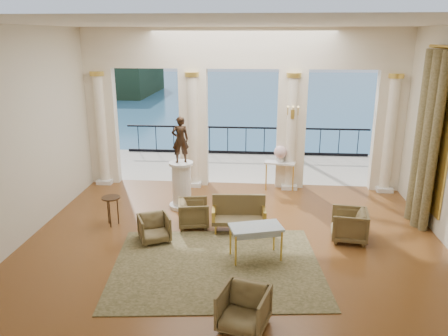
# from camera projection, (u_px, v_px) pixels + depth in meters

# --- Properties ---
(floor) EXTENTS (9.00, 9.00, 0.00)m
(floor) POSITION_uv_depth(u_px,v_px,m) (233.00, 243.00, 9.38)
(floor) COLOR #4E2B09
(floor) RESTS_ON ground
(room_walls) EXTENTS (9.00, 9.00, 9.00)m
(room_walls) POSITION_uv_depth(u_px,v_px,m) (230.00, 121.00, 7.47)
(room_walls) COLOR beige
(room_walls) RESTS_ON ground
(arcade) EXTENTS (9.00, 0.56, 4.50)m
(arcade) POSITION_uv_depth(u_px,v_px,m) (242.00, 98.00, 12.27)
(arcade) COLOR beige
(arcade) RESTS_ON ground
(terrace) EXTENTS (10.00, 3.60, 0.10)m
(terrace) POSITION_uv_depth(u_px,v_px,m) (244.00, 167.00, 14.92)
(terrace) COLOR beige
(terrace) RESTS_ON ground
(balustrade) EXTENTS (9.00, 0.06, 1.03)m
(balustrade) POSITION_uv_depth(u_px,v_px,m) (246.00, 143.00, 16.31)
(balustrade) COLOR black
(balustrade) RESTS_ON terrace
(palm_tree) EXTENTS (2.00, 2.00, 4.50)m
(palm_tree) POSITION_uv_depth(u_px,v_px,m) (308.00, 41.00, 14.31)
(palm_tree) COLOR #4C3823
(palm_tree) RESTS_ON terrace
(headland) EXTENTS (22.00, 18.00, 6.00)m
(headland) POSITION_uv_depth(u_px,v_px,m) (94.00, 76.00, 79.38)
(headland) COLOR black
(headland) RESTS_ON sea
(sea) EXTENTS (160.00, 160.00, 0.00)m
(sea) POSITION_uv_depth(u_px,v_px,m) (258.00, 103.00, 68.30)
(sea) COLOR #215D88
(sea) RESTS_ON ground
(curtain) EXTENTS (0.33, 1.40, 4.09)m
(curtain) POSITION_uv_depth(u_px,v_px,m) (426.00, 140.00, 9.87)
(curtain) COLOR #494122
(curtain) RESTS_ON ground
(window_frame) EXTENTS (0.04, 1.60, 3.40)m
(window_frame) POSITION_uv_depth(u_px,v_px,m) (435.00, 136.00, 9.83)
(window_frame) COLOR #E3B94A
(window_frame) RESTS_ON room_walls
(wall_sconce) EXTENTS (0.30, 0.11, 0.33)m
(wall_sconce) POSITION_uv_depth(u_px,v_px,m) (293.00, 113.00, 11.96)
(wall_sconce) COLOR #E3B94A
(wall_sconce) RESTS_ON arcade
(rug) EXTENTS (4.29, 3.50, 0.02)m
(rug) POSITION_uv_depth(u_px,v_px,m) (217.00, 266.00, 8.44)
(rug) COLOR #313419
(rug) RESTS_ON ground
(armchair_a) EXTENTS (0.82, 0.80, 0.64)m
(armchair_a) POSITION_uv_depth(u_px,v_px,m) (154.00, 227.00, 9.41)
(armchair_a) COLOR #44371D
(armchair_a) RESTS_ON ground
(armchair_b) EXTENTS (0.86, 0.83, 0.72)m
(armchair_b) POSITION_uv_depth(u_px,v_px,m) (244.00, 307.00, 6.58)
(armchair_b) COLOR #44371D
(armchair_b) RESTS_ON ground
(armchair_c) EXTENTS (0.78, 0.82, 0.76)m
(armchair_c) POSITION_uv_depth(u_px,v_px,m) (349.00, 224.00, 9.45)
(armchair_c) COLOR #44371D
(armchair_c) RESTS_ON ground
(armchair_d) EXTENTS (0.76, 0.79, 0.70)m
(armchair_d) POSITION_uv_depth(u_px,v_px,m) (194.00, 212.00, 10.14)
(armchair_d) COLOR #44371D
(armchair_d) RESTS_ON ground
(settee) EXTENTS (1.25, 0.60, 0.81)m
(settee) POSITION_uv_depth(u_px,v_px,m) (239.00, 214.00, 9.92)
(settee) COLOR #44371D
(settee) RESTS_ON ground
(game_table) EXTENTS (1.13, 0.82, 0.70)m
(game_table) POSITION_uv_depth(u_px,v_px,m) (256.00, 230.00, 8.58)
(game_table) COLOR #A0B7C7
(game_table) RESTS_ON ground
(pedestal) EXTENTS (0.66, 0.66, 1.21)m
(pedestal) POSITION_uv_depth(u_px,v_px,m) (182.00, 186.00, 11.19)
(pedestal) COLOR silver
(pedestal) RESTS_ON ground
(statue) EXTENTS (0.50, 0.41, 1.17)m
(statue) POSITION_uv_depth(u_px,v_px,m) (180.00, 140.00, 10.84)
(statue) COLOR #302015
(statue) RESTS_ON pedestal
(console_table) EXTENTS (0.91, 0.48, 0.82)m
(console_table) POSITION_uv_depth(u_px,v_px,m) (280.00, 167.00, 12.48)
(console_table) COLOR silver
(console_table) RESTS_ON ground
(urn) EXTENTS (0.36, 0.36, 0.48)m
(urn) POSITION_uv_depth(u_px,v_px,m) (280.00, 153.00, 12.35)
(urn) COLOR silver
(urn) RESTS_ON console_table
(side_table) EXTENTS (0.43, 0.43, 0.70)m
(side_table) POSITION_uv_depth(u_px,v_px,m) (111.00, 201.00, 10.12)
(side_table) COLOR black
(side_table) RESTS_ON ground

